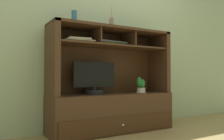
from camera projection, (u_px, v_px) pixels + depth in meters
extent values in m
cube|color=olive|center=(112.00, 132.00, 2.82)|extent=(6.00, 6.00, 0.02)
cube|color=#9DAB86|center=(102.00, 21.00, 3.08)|extent=(6.00, 0.02, 2.80)
cube|color=#3F2717|center=(112.00, 112.00, 2.82)|extent=(1.53, 0.46, 0.45)
cube|color=#3B2210|center=(122.00, 125.00, 2.62)|extent=(1.47, 0.01, 0.19)
sphere|color=silver|center=(123.00, 125.00, 2.61)|extent=(0.02, 0.02, 0.02)
cube|color=#3F2717|center=(52.00, 59.00, 2.47)|extent=(0.06, 0.41, 0.79)
cube|color=#3F2717|center=(158.00, 63.00, 3.21)|extent=(0.06, 0.41, 0.79)
cube|color=#3B2210|center=(104.00, 63.00, 3.01)|extent=(1.47, 0.02, 0.76)
cube|color=#3F2717|center=(112.00, 30.00, 2.85)|extent=(1.53, 0.41, 0.03)
cube|color=#3F2717|center=(112.00, 46.00, 2.85)|extent=(1.41, 0.37, 0.02)
cube|color=#3F2717|center=(95.00, 37.00, 2.73)|extent=(0.02, 0.35, 0.18)
cube|color=#3F2717|center=(128.00, 40.00, 2.97)|extent=(0.02, 0.35, 0.18)
cylinder|color=black|center=(94.00, 92.00, 2.73)|extent=(0.23, 0.23, 0.06)
cylinder|color=black|center=(94.00, 88.00, 2.73)|extent=(0.04, 0.04, 0.03)
cube|color=black|center=(94.00, 74.00, 2.73)|extent=(0.52, 0.03, 0.29)
cube|color=black|center=(95.00, 74.00, 2.72)|extent=(0.49, 0.00, 0.26)
cylinder|color=beige|center=(141.00, 90.00, 3.00)|extent=(0.11, 0.11, 0.06)
cylinder|color=beige|center=(141.00, 92.00, 3.00)|extent=(0.13, 0.13, 0.01)
ellipsoid|color=#246F2F|center=(142.00, 83.00, 3.02)|extent=(0.08, 0.06, 0.10)
ellipsoid|color=#246F2F|center=(140.00, 82.00, 3.02)|extent=(0.06, 0.05, 0.10)
ellipsoid|color=#246F2F|center=(139.00, 82.00, 3.00)|extent=(0.07, 0.08, 0.13)
ellipsoid|color=#246F2F|center=(142.00, 85.00, 2.98)|extent=(0.06, 0.07, 0.09)
cube|color=#416F71|center=(109.00, 46.00, 2.88)|extent=(0.24, 0.25, 0.01)
cube|color=#B59228|center=(109.00, 44.00, 2.88)|extent=(0.37, 0.27, 0.02)
cube|color=slate|center=(108.00, 43.00, 2.88)|extent=(0.41, 0.32, 0.02)
cube|color=beige|center=(77.00, 42.00, 2.62)|extent=(0.36, 0.21, 0.02)
cube|color=beige|center=(78.00, 41.00, 2.62)|extent=(0.34, 0.22, 0.01)
cube|color=beige|center=(78.00, 39.00, 2.62)|extent=(0.27, 0.23, 0.02)
cylinder|color=olive|center=(112.00, 24.00, 2.87)|extent=(0.06, 0.06, 0.13)
cylinder|color=olive|center=(112.00, 18.00, 2.87)|extent=(0.03, 0.03, 0.02)
cylinder|color=tan|center=(112.00, 12.00, 2.87)|extent=(0.00, 0.03, 0.18)
cylinder|color=tan|center=(111.00, 12.00, 2.87)|extent=(0.03, 0.00, 0.18)
cylinder|color=tan|center=(111.00, 11.00, 2.87)|extent=(0.00, 0.02, 0.18)
cylinder|color=tan|center=(112.00, 11.00, 2.87)|extent=(0.04, 0.00, 0.17)
cylinder|color=#316085|center=(74.00, 18.00, 2.59)|extent=(0.06, 0.06, 0.14)
torus|color=#316085|center=(74.00, 11.00, 2.59)|extent=(0.06, 0.06, 0.01)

